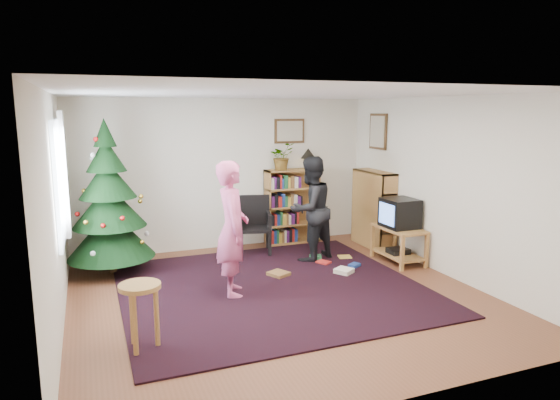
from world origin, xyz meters
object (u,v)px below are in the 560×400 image
object	(u,v)px
picture_right	(378,131)
crt_tv	(400,213)
person_standing	(232,229)
armchair	(253,222)
tv_stand	(399,242)
person_by_chair	(311,209)
christmas_tree	(109,210)
picture_back	(289,131)
table_lamp	(308,155)
potted_plant	(281,156)
stool	(140,299)
bookshelf_back	(292,205)
bookshelf_right	(373,208)

from	to	relation	value
picture_right	crt_tv	size ratio (longest dim) A/B	1.19
crt_tv	person_standing	bearing A→B (deg)	-171.84
armchair	person_standing	xyz separation A→B (m)	(-0.84, -1.74, 0.35)
tv_stand	person_by_chair	world-z (taller)	person_by_chair
christmas_tree	person_standing	distance (m)	2.01
crt_tv	christmas_tree	bearing A→B (deg)	165.59
picture_back	tv_stand	size ratio (longest dim) A/B	0.63
picture_right	christmas_tree	size ratio (longest dim) A/B	0.27
crt_tv	table_lamp	xyz separation A→B (m)	(-0.77, 1.67, 0.77)
picture_back	potted_plant	size ratio (longest dim) A/B	1.19
picture_back	potted_plant	bearing A→B (deg)	-146.13
armchair	stool	size ratio (longest dim) A/B	1.38
person_standing	table_lamp	xyz separation A→B (m)	(1.97, 2.06, 0.69)
christmas_tree	potted_plant	bearing A→B (deg)	12.12
bookshelf_back	person_standing	size ratio (longest dim) A/B	0.76
stool	table_lamp	size ratio (longest dim) A/B	1.90
person_standing	bookshelf_back	bearing A→B (deg)	-27.71
bookshelf_right	potted_plant	distance (m)	1.80
crt_tv	tv_stand	bearing A→B (deg)	-0.00
stool	person_by_chair	distance (m)	3.50
picture_back	person_standing	world-z (taller)	picture_back
table_lamp	picture_back	bearing A→B (deg)	155.69
bookshelf_right	person_by_chair	size ratio (longest dim) A/B	0.80
picture_right	crt_tv	distance (m)	1.62
picture_right	potted_plant	distance (m)	1.69
picture_back	table_lamp	world-z (taller)	picture_back
bookshelf_right	armchair	size ratio (longest dim) A/B	1.40
table_lamp	bookshelf_right	bearing A→B (deg)	-39.61
bookshelf_back	crt_tv	world-z (taller)	bookshelf_back
person_by_chair	tv_stand	bearing A→B (deg)	132.58
picture_back	potted_plant	xyz separation A→B (m)	(-0.20, -0.14, -0.42)
picture_right	table_lamp	bearing A→B (deg)	150.10
picture_back	table_lamp	xyz separation A→B (m)	(0.30, -0.14, -0.41)
christmas_tree	bookshelf_right	bearing A→B (deg)	-1.68
bookshelf_right	stool	size ratio (longest dim) A/B	1.94
picture_back	person_by_chair	world-z (taller)	picture_back
crt_tv	stool	distance (m)	4.27
bookshelf_back	picture_back	bearing A→B (deg)	89.52
bookshelf_right	stool	distance (m)	4.78
picture_right	crt_tv	bearing A→B (deg)	-103.41
tv_stand	armchair	size ratio (longest dim) A/B	0.94
table_lamp	potted_plant	bearing A→B (deg)	180.00
picture_right	christmas_tree	world-z (taller)	picture_right
picture_right	potted_plant	size ratio (longest dim) A/B	1.30
bookshelf_right	stool	bearing A→B (deg)	120.84
tv_stand	person_by_chair	xyz separation A→B (m)	(-1.21, 0.60, 0.49)
christmas_tree	stool	xyz separation A→B (m)	(0.14, -2.57, -0.40)
table_lamp	stool	bearing A→B (deg)	-135.22
bookshelf_right	person_standing	bearing A→B (deg)	114.89
person_by_chair	bookshelf_back	bearing A→B (deg)	-118.60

